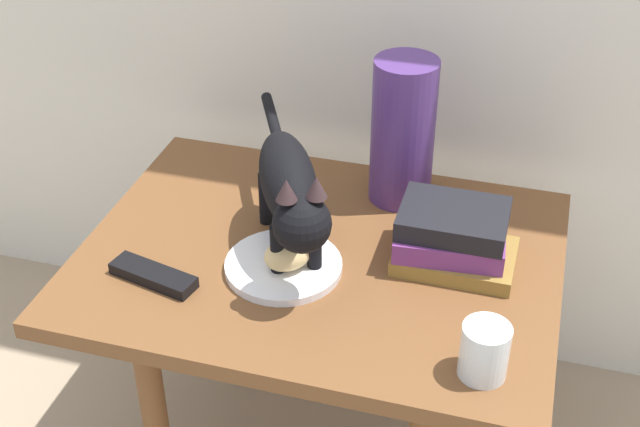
% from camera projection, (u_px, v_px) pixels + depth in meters
% --- Properties ---
extents(side_table, '(0.81, 0.61, 0.50)m').
position_uv_depth(side_table, '(320.00, 282.00, 1.50)').
color(side_table, brown).
rests_on(side_table, ground).
extents(plate, '(0.19, 0.19, 0.01)m').
position_uv_depth(plate, '(284.00, 266.00, 1.42)').
color(plate, white).
rests_on(plate, side_table).
extents(bread_roll, '(0.10, 0.10, 0.05)m').
position_uv_depth(bread_roll, '(288.00, 255.00, 1.39)').
color(bread_roll, '#E0BC7A').
rests_on(bread_roll, plate).
extents(cat, '(0.24, 0.44, 0.23)m').
position_uv_depth(cat, '(290.00, 189.00, 1.38)').
color(cat, black).
rests_on(cat, side_table).
extents(book_stack, '(0.21, 0.15, 0.10)m').
position_uv_depth(book_stack, '(453.00, 237.00, 1.42)').
color(book_stack, olive).
rests_on(book_stack, side_table).
extents(green_vase, '(0.11, 0.11, 0.27)m').
position_uv_depth(green_vase, '(403.00, 132.00, 1.53)').
color(green_vase, '#4C2D72').
rests_on(green_vase, side_table).
extents(candle_jar, '(0.07, 0.07, 0.08)m').
position_uv_depth(candle_jar, '(484.00, 353.00, 1.20)').
color(candle_jar, silver).
rests_on(candle_jar, side_table).
extents(tv_remote, '(0.16, 0.08, 0.02)m').
position_uv_depth(tv_remote, '(153.00, 275.00, 1.39)').
color(tv_remote, black).
rests_on(tv_remote, side_table).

